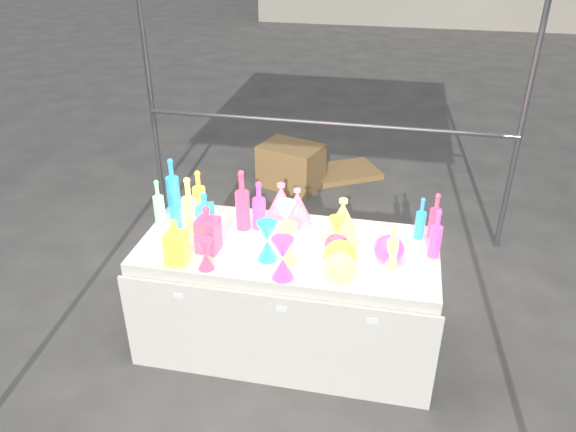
% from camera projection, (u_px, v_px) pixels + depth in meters
% --- Properties ---
extents(ground, '(80.00, 80.00, 0.00)m').
position_uv_depth(ground, '(288.00, 339.00, 3.76)').
color(ground, '#66635E').
rests_on(ground, ground).
extents(display_table, '(1.84, 0.83, 0.75)m').
position_uv_depth(display_table, '(288.00, 295.00, 3.57)').
color(display_table, silver).
rests_on(display_table, ground).
extents(cardboard_box_closed, '(0.70, 0.60, 0.43)m').
position_uv_depth(cardboard_box_closed, '(291.00, 165.00, 5.72)').
color(cardboard_box_closed, '#A27A49').
rests_on(cardboard_box_closed, ground).
extents(cardboard_box_flat, '(0.85, 0.78, 0.06)m').
position_uv_depth(cardboard_box_flat, '(345.00, 172.00, 6.02)').
color(cardboard_box_flat, '#A27A49').
rests_on(cardboard_box_flat, ground).
extents(bottle_1, '(0.09, 0.09, 0.37)m').
position_uv_depth(bottle_1, '(173.00, 184.00, 3.70)').
color(bottle_1, '#177E34').
rests_on(bottle_1, display_table).
extents(bottle_2, '(0.09, 0.09, 0.40)m').
position_uv_depth(bottle_2, '(242.00, 200.00, 3.47)').
color(bottle_2, '#FF561A').
rests_on(bottle_2, display_table).
extents(bottle_3, '(0.11, 0.11, 0.32)m').
position_uv_depth(bottle_3, '(259.00, 205.00, 3.50)').
color(bottle_3, '#1E57AF').
rests_on(bottle_3, display_table).
extents(bottle_4, '(0.09, 0.09, 0.38)m').
position_uv_depth(bottle_4, '(189.00, 206.00, 3.43)').
color(bottle_4, '#147982').
rests_on(bottle_4, display_table).
extents(bottle_5, '(0.09, 0.09, 0.31)m').
position_uv_depth(bottle_5, '(159.00, 203.00, 3.54)').
color(bottle_5, '#C828A8').
rests_on(bottle_5, display_table).
extents(bottle_6, '(0.10, 0.10, 0.32)m').
position_uv_depth(bottle_6, '(199.00, 193.00, 3.64)').
color(bottle_6, red).
rests_on(bottle_6, display_table).
extents(bottle_7, '(0.07, 0.07, 0.29)m').
position_uv_depth(bottle_7, '(176.00, 213.00, 3.44)').
color(bottle_7, '#177E34').
rests_on(bottle_7, display_table).
extents(decanter_0, '(0.12, 0.12, 0.28)m').
position_uv_depth(decanter_0, '(176.00, 242.00, 3.16)').
color(decanter_0, red).
rests_on(decanter_0, display_table).
extents(decanter_1, '(0.13, 0.13, 0.30)m').
position_uv_depth(decanter_1, '(207.00, 228.00, 3.27)').
color(decanter_1, '#FF561A').
rests_on(decanter_1, display_table).
extents(decanter_2, '(0.15, 0.15, 0.28)m').
position_uv_depth(decanter_2, '(205.00, 214.00, 3.44)').
color(decanter_2, '#177E34').
rests_on(decanter_2, display_table).
extents(hourglass_0, '(0.10, 0.10, 0.19)m').
position_uv_depth(hourglass_0, '(205.00, 254.00, 3.13)').
color(hourglass_0, '#FF561A').
rests_on(hourglass_0, display_table).
extents(hourglass_1, '(0.13, 0.13, 0.25)m').
position_uv_depth(hourglass_1, '(283.00, 258.00, 3.04)').
color(hourglass_1, '#1E57AF').
rests_on(hourglass_1, display_table).
extents(hourglass_2, '(0.13, 0.13, 0.24)m').
position_uv_depth(hourglass_2, '(287.00, 243.00, 3.18)').
color(hourglass_2, '#147982').
rests_on(hourglass_2, display_table).
extents(hourglass_3, '(0.13, 0.13, 0.25)m').
position_uv_depth(hourglass_3, '(286.00, 221.00, 3.40)').
color(hourglass_3, '#C828A8').
rests_on(hourglass_3, display_table).
extents(hourglass_4, '(0.13, 0.13, 0.20)m').
position_uv_depth(hourglass_4, '(336.00, 233.00, 3.32)').
color(hourglass_4, red).
rests_on(hourglass_4, display_table).
extents(hourglass_5, '(0.16, 0.16, 0.24)m').
position_uv_depth(hourglass_5, '(267.00, 241.00, 3.21)').
color(hourglass_5, '#177E34').
rests_on(hourglass_5, display_table).
extents(globe_0, '(0.22, 0.22, 0.15)m').
position_uv_depth(globe_0, '(340.00, 257.00, 3.14)').
color(globe_0, red).
rests_on(globe_0, display_table).
extents(globe_1, '(0.21, 0.21, 0.14)m').
position_uv_depth(globe_1, '(340.00, 267.00, 3.07)').
color(globe_1, '#147982').
rests_on(globe_1, display_table).
extents(globe_2, '(0.20, 0.20, 0.12)m').
position_uv_depth(globe_2, '(337.00, 246.00, 3.27)').
color(globe_2, '#FF561A').
rests_on(globe_2, display_table).
extents(globe_3, '(0.19, 0.19, 0.14)m').
position_uv_depth(globe_3, '(389.00, 250.00, 3.21)').
color(globe_3, '#1E57AF').
rests_on(globe_3, display_table).
extents(lampshade_0, '(0.21, 0.21, 0.24)m').
position_uv_depth(lampshade_0, '(297.00, 206.00, 3.58)').
color(lampshade_0, '#FFAE35').
rests_on(lampshade_0, display_table).
extents(lampshade_1, '(0.30, 0.30, 0.27)m').
position_uv_depth(lampshade_1, '(281.00, 203.00, 3.59)').
color(lampshade_1, '#FFAE35').
rests_on(lampshade_1, display_table).
extents(lampshade_3, '(0.24, 0.24, 0.28)m').
position_uv_depth(lampshade_3, '(342.00, 220.00, 3.38)').
color(lampshade_3, '#147982').
rests_on(lampshade_3, display_table).
extents(bottle_8, '(0.08, 0.08, 0.28)m').
position_uv_depth(bottle_8, '(421.00, 218.00, 3.40)').
color(bottle_8, '#177E34').
rests_on(bottle_8, display_table).
extents(bottle_9, '(0.08, 0.08, 0.30)m').
position_uv_depth(bottle_9, '(435.00, 215.00, 3.41)').
color(bottle_9, '#FF561A').
rests_on(bottle_9, display_table).
extents(bottle_10, '(0.07, 0.07, 0.31)m').
position_uv_depth(bottle_10, '(436.00, 233.00, 3.22)').
color(bottle_10, '#1E57AF').
rests_on(bottle_10, display_table).
extents(bottle_11, '(0.07, 0.07, 0.28)m').
position_uv_depth(bottle_11, '(393.00, 246.00, 3.12)').
color(bottle_11, '#147982').
rests_on(bottle_11, display_table).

